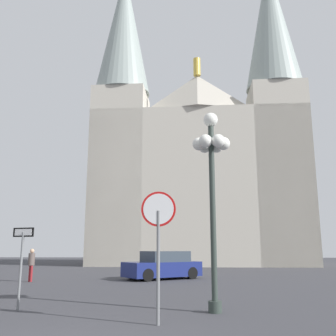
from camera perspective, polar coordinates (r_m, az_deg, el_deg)
name	(u,v)px	position (r m, az deg, el deg)	size (l,w,h in m)	color
cathedral	(198,157)	(39.27, 4.56, 1.61)	(21.12, 11.50, 32.65)	#BCB5A5
stop_sign	(158,229)	(8.96, -1.45, -9.10)	(0.82, 0.10, 2.98)	slate
one_way_arrow_sign	(22,256)	(11.69, -21.05, -12.17)	(0.68, 0.24, 2.24)	slate
street_lamp	(212,167)	(10.88, 6.56, 0.09)	(1.08, 0.98, 5.54)	#2D3833
parked_car_near_navy	(163,266)	(21.40, -0.77, -14.44)	(4.39, 3.90, 1.49)	navy
pedestrian_walking	(31,262)	(20.96, -19.76, -13.07)	(0.32, 0.32, 1.62)	maroon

